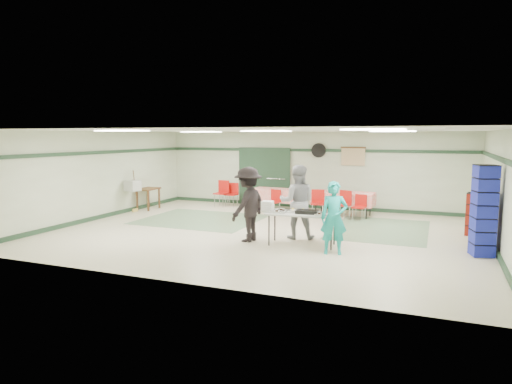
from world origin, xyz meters
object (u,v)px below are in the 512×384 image
at_px(chair_c, 360,205).
at_px(crate_stack_red, 475,214).
at_px(chair_a, 344,202).
at_px(printer_table, 148,191).
at_px(volunteer_teal, 334,218).
at_px(chair_b, 318,200).
at_px(office_printer, 132,186).
at_px(crate_stack_blue_a, 484,211).
at_px(chair_loose_a, 232,192).
at_px(crate_stack_blue_b, 481,220).
at_px(chair_d, 274,199).
at_px(dining_table_b, 278,195).
at_px(chair_loose_b, 222,191).
at_px(volunteer_dark, 248,204).
at_px(serving_table, 302,215).
at_px(volunteer_grey, 297,202).
at_px(dining_table_a, 343,198).
at_px(broom, 136,190).

height_order(chair_c, crate_stack_red, crate_stack_red).
relative_size(chair_a, printer_table, 1.02).
relative_size(volunteer_teal, chair_b, 1.83).
relative_size(crate_stack_red, printer_table, 1.28).
bearing_deg(chair_a, office_printer, -147.52).
relative_size(crate_stack_blue_a, crate_stack_red, 1.77).
distance_m(volunteer_teal, chair_a, 4.33).
relative_size(volunteer_teal, chair_loose_a, 1.88).
distance_m(crate_stack_blue_a, crate_stack_blue_b, 0.56).
bearing_deg(chair_d, dining_table_b, 109.96).
bearing_deg(office_printer, chair_loose_b, 59.57).
xyz_separation_m(volunteer_dark, chair_loose_a, (-2.69, 4.90, -0.39)).
distance_m(serving_table, chair_loose_b, 6.34).
xyz_separation_m(chair_c, chair_loose_a, (-4.77, 1.06, 0.04)).
height_order(serving_table, chair_c, chair_c).
height_order(crate_stack_blue_a, crate_stack_blue_b, crate_stack_blue_a).
height_order(volunteer_grey, chair_c, volunteer_grey).
bearing_deg(dining_table_b, chair_d, -78.66).
relative_size(dining_table_b, chair_d, 2.34).
xyz_separation_m(chair_c, crate_stack_blue_a, (3.11, -3.28, 0.50)).
distance_m(crate_stack_blue_a, office_printer, 10.44).
bearing_deg(crate_stack_red, chair_loose_a, 164.66).
relative_size(volunteer_grey, office_printer, 4.19).
bearing_deg(serving_table, chair_c, 73.84).
bearing_deg(chair_c, volunteer_teal, -79.01).
bearing_deg(chair_b, chair_a, -12.47).
distance_m(chair_b, office_printer, 6.09).
bearing_deg(dining_table_a, chair_loose_b, 178.71).
bearing_deg(chair_loose_a, crate_stack_red, -12.35).
bearing_deg(crate_stack_blue_b, printer_table, 168.46).
height_order(chair_d, crate_stack_blue_a, crate_stack_blue_a).
height_order(chair_a, printer_table, chair_a).
relative_size(chair_b, broom, 0.62).
height_order(volunteer_teal, office_printer, volunteer_teal).
bearing_deg(chair_loose_b, volunteer_teal, -40.39).
bearing_deg(dining_table_b, dining_table_a, 5.01).
bearing_deg(chair_loose_a, crate_stack_blue_a, -25.86).
bearing_deg(dining_table_b, printer_table, -158.73).
distance_m(chair_d, office_printer, 4.71).
bearing_deg(crate_stack_blue_b, chair_loose_b, 155.87).
height_order(volunteer_grey, broom, volunteer_grey).
relative_size(volunteer_grey, chair_d, 2.29).
bearing_deg(chair_loose_a, volunteer_teal, -44.49).
bearing_deg(chair_b, volunteer_teal, -83.78).
relative_size(chair_d, crate_stack_blue_a, 0.41).
height_order(chair_a, chair_d, chair_a).
bearing_deg(crate_stack_red, office_printer, -177.48).
bearing_deg(chair_loose_a, chair_loose_b, -145.63).
bearing_deg(crate_stack_blue_b, chair_d, 154.49).
distance_m(chair_d, crate_stack_red, 5.97).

